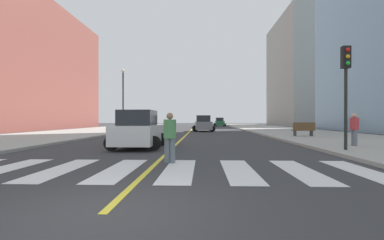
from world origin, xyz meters
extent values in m
plane|color=#333335|center=(0.00, 0.00, 0.00)|extent=(220.00, 220.00, 0.00)
cube|color=#9E9B93|center=(12.20, 20.00, 0.07)|extent=(10.00, 120.00, 0.15)
cube|color=#9E9B93|center=(-12.20, 20.00, 0.07)|extent=(10.00, 120.00, 0.15)
cube|color=silver|center=(-4.50, 4.00, 0.01)|extent=(0.90, 4.00, 0.01)
cube|color=silver|center=(-2.70, 4.00, 0.01)|extent=(0.90, 4.00, 0.01)
cube|color=silver|center=(-0.90, 4.00, 0.01)|extent=(0.90, 4.00, 0.01)
cube|color=silver|center=(0.90, 4.00, 0.01)|extent=(0.90, 4.00, 0.01)
cube|color=silver|center=(2.70, 4.00, 0.01)|extent=(0.90, 4.00, 0.01)
cube|color=silver|center=(4.50, 4.00, 0.01)|extent=(0.90, 4.00, 0.01)
cube|color=silver|center=(6.30, 4.00, 0.01)|extent=(0.90, 4.00, 0.01)
cube|color=yellow|center=(0.00, 40.00, 0.01)|extent=(0.16, 80.00, 0.01)
cube|color=#9E9B93|center=(28.83, 64.56, 12.85)|extent=(18.00, 24.00, 25.69)
cube|color=brown|center=(-27.83, 36.68, 9.35)|extent=(16.00, 32.00, 18.69)
cube|color=red|center=(1.59, 46.60, 0.69)|extent=(1.95, 4.24, 0.91)
cube|color=#1E2328|center=(1.59, 46.85, 1.51)|extent=(1.63, 2.13, 0.76)
cylinder|color=black|center=(0.63, 45.28, 0.34)|extent=(0.69, 0.23, 0.68)
cylinder|color=black|center=(2.58, 45.30, 0.34)|extent=(0.69, 0.23, 0.68)
cylinder|color=black|center=(0.60, 47.90, 0.34)|extent=(0.69, 0.23, 0.68)
cylinder|color=black|center=(2.55, 47.92, 0.34)|extent=(0.69, 0.23, 0.68)
cube|color=slate|center=(1.69, 31.41, 0.74)|extent=(2.26, 4.63, 0.97)
cube|color=#1E2328|center=(1.67, 31.68, 1.62)|extent=(1.83, 2.35, 0.82)
cylinder|color=black|center=(0.70, 29.96, 0.37)|extent=(0.74, 0.27, 0.73)
cylinder|color=black|center=(2.80, 30.05, 0.37)|extent=(0.74, 0.27, 0.73)
cylinder|color=black|center=(0.57, 32.77, 0.37)|extent=(0.74, 0.27, 0.73)
cylinder|color=black|center=(2.67, 32.86, 0.37)|extent=(0.74, 0.27, 0.73)
cube|color=silver|center=(-1.81, 10.50, 0.74)|extent=(2.04, 4.49, 0.96)
cube|color=#1E2328|center=(-1.81, 10.23, 1.60)|extent=(1.71, 2.25, 0.81)
cylinder|color=black|center=(-0.77, 11.89, 0.36)|extent=(0.73, 0.24, 0.73)
cylinder|color=black|center=(-2.84, 11.89, 0.36)|extent=(0.73, 0.24, 0.73)
cylinder|color=black|center=(-0.77, 9.10, 0.36)|extent=(0.73, 0.24, 0.73)
cylinder|color=black|center=(-2.84, 9.11, 0.36)|extent=(0.73, 0.24, 0.73)
cube|color=#236B42|center=(5.35, 57.79, 0.69)|extent=(1.92, 4.24, 0.91)
cube|color=#1E2328|center=(5.35, 58.04, 1.51)|extent=(1.61, 2.12, 0.77)
cylinder|color=black|center=(4.38, 56.47, 0.34)|extent=(0.69, 0.22, 0.69)
cylinder|color=black|center=(6.33, 56.47, 0.34)|extent=(0.69, 0.22, 0.69)
cylinder|color=black|center=(4.38, 59.10, 0.34)|extent=(0.69, 0.22, 0.69)
cylinder|color=black|center=(6.33, 59.10, 0.34)|extent=(0.69, 0.22, 0.69)
cylinder|color=black|center=(8.09, 8.52, 2.00)|extent=(0.14, 0.14, 3.69)
cube|color=black|center=(8.09, 8.52, 4.34)|extent=(0.36, 0.28, 1.00)
sphere|color=red|center=(8.09, 8.34, 4.64)|extent=(0.18, 0.18, 0.18)
sphere|color=orange|center=(8.09, 8.34, 4.34)|extent=(0.18, 0.18, 0.18)
sphere|color=green|center=(8.09, 8.34, 4.04)|extent=(0.18, 0.18, 0.18)
cube|color=brown|center=(9.94, 19.16, 0.63)|extent=(1.81, 0.60, 0.08)
cube|color=brown|center=(9.94, 18.92, 0.97)|extent=(1.80, 0.10, 0.60)
cube|color=#2D2D33|center=(9.26, 19.15, 0.37)|extent=(0.11, 0.48, 0.44)
cube|color=#2D2D33|center=(10.61, 19.18, 0.37)|extent=(0.11, 0.48, 0.44)
cylinder|color=slate|center=(0.56, 5.33, 0.44)|extent=(0.20, 0.20, 0.87)
cylinder|color=slate|center=(0.37, 5.33, 0.44)|extent=(0.20, 0.20, 0.87)
cylinder|color=#47844C|center=(0.47, 5.33, 1.20)|extent=(0.44, 0.44, 0.65)
sphere|color=#936B4C|center=(0.47, 5.33, 1.65)|extent=(0.24, 0.24, 0.24)
cylinder|color=slate|center=(9.51, 10.59, 0.57)|extent=(0.19, 0.19, 0.84)
cylinder|color=slate|center=(9.53, 10.42, 0.57)|extent=(0.19, 0.19, 0.84)
cylinder|color=#B23338|center=(9.52, 10.50, 1.30)|extent=(0.42, 0.42, 0.63)
sphere|color=tan|center=(9.52, 10.50, 1.73)|extent=(0.23, 0.23, 0.23)
cylinder|color=#38383D|center=(-8.50, 30.91, 3.84)|extent=(0.20, 0.20, 7.38)
sphere|color=silver|center=(-8.50, 30.91, 7.68)|extent=(0.44, 0.44, 0.44)
camera|label=1|loc=(1.61, -4.46, 1.54)|focal=26.32mm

